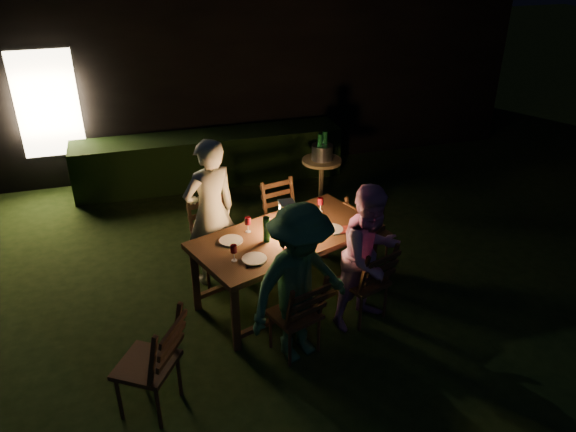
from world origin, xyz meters
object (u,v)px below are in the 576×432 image
object	(u,v)px
person_opp_right	(370,257)
chair_near_right	(364,294)
chair_end	(367,243)
bottle_bucket_a	(320,150)
chair_spare	(151,380)
person_opp_left	(299,285)
bottle_table	(266,229)
person_house_side	(211,213)
side_table	(322,165)
bottle_bucket_b	(325,148)
chair_far_right	(285,233)
chair_far_left	(216,258)
chair_near_left	(296,327)
dining_table	(286,241)
ice_bucket	(322,152)
lantern	(287,218)

from	to	relation	value
person_opp_right	chair_near_right	bearing A→B (deg)	89.91
chair_end	bottle_bucket_a	size ratio (longest dim) A/B	2.88
chair_spare	bottle_bucket_a	world-z (taller)	bottle_bucket_a
person_opp_left	bottle_table	xyz separation A→B (m)	(-0.09, 0.84, 0.15)
bottle_table	person_house_side	bearing A→B (deg)	123.86
chair_end	bottle_table	world-z (taller)	bottle_table
chair_near_right	side_table	distance (m)	2.64
person_house_side	bottle_bucket_b	bearing A→B (deg)	-162.71
chair_far_right	person_house_side	bearing A→B (deg)	4.32
chair_far_left	chair_near_left	bearing A→B (deg)	96.80
chair_far_right	chair_spare	world-z (taller)	chair_spare
dining_table	bottle_bucket_a	world-z (taller)	bottle_bucket_a
chair_near_right	chair_spare	bearing A→B (deg)	176.05
chair_near_left	bottle_table	bearing A→B (deg)	76.38
chair_near_left	person_house_side	size ratio (longest dim) A/B	0.54
ice_bucket	person_opp_right	bearing A→B (deg)	-98.86
chair_near_right	chair_far_left	world-z (taller)	chair_far_left
chair_far_right	ice_bucket	xyz separation A→B (m)	(0.86, 1.09, 0.58)
person_house_side	chair_spare	bearing A→B (deg)	45.02
person_opp_right	bottle_bucket_b	xyz separation A→B (m)	(0.46, 2.66, 0.14)
person_opp_right	ice_bucket	xyz separation A→B (m)	(0.41, 2.62, 0.09)
bottle_bucket_b	bottle_bucket_a	bearing A→B (deg)	-141.34
dining_table	chair_spare	distance (m)	2.03
person_opp_right	bottle_bucket_b	distance (m)	2.70
bottle_table	person_opp_left	bearing A→B (deg)	-83.56
chair_end	bottle_table	bearing A→B (deg)	-90.89
bottle_table	bottle_bucket_b	bearing A→B (deg)	56.74
ice_bucket	bottle_bucket_b	world-z (taller)	bottle_bucket_b
chair_near_right	bottle_table	size ratio (longest dim) A/B	3.50
chair_far_left	ice_bucket	xyz separation A→B (m)	(1.80, 1.44, 0.57)
dining_table	chair_near_right	xyz separation A→B (m)	(0.69, -0.57, -0.45)
bottle_table	person_opp_right	bearing A→B (deg)	-29.36
dining_table	person_opp_right	size ratio (longest dim) A/B	1.40
dining_table	lantern	bearing A→B (deg)	45.00
dining_table	chair_far_left	size ratio (longest dim) A/B	2.18
chair_far_left	person_opp_right	xyz separation A→B (m)	(1.39, -1.18, 0.48)
chair_near_left	chair_far_left	distance (m)	1.54
side_table	ice_bucket	bearing A→B (deg)	-90.00
chair_spare	side_table	xyz separation A→B (m)	(2.67, 3.23, 0.35)
chair_end	person_house_side	xyz separation A→B (m)	(-1.86, 0.19, 0.60)
chair_far_right	person_house_side	size ratio (longest dim) A/B	0.56
chair_spare	lantern	bearing A→B (deg)	-18.37
ice_bucket	lantern	bearing A→B (deg)	-119.17
chair_far_left	chair_end	size ratio (longest dim) A/B	1.09
chair_far_left	person_house_side	bearing A→B (deg)	-80.17
chair_far_right	chair_spare	distance (m)	2.81
chair_far_left	bottle_bucket_a	world-z (taller)	bottle_bucket_a
chair_far_left	chair_spare	distance (m)	2.00
chair_end	person_house_side	world-z (taller)	person_house_side
dining_table	chair_end	bearing A→B (deg)	-0.01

